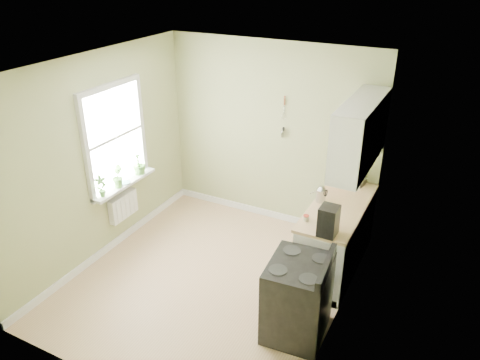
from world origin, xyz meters
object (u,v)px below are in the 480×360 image
at_px(stand_mixer, 359,173).
at_px(coffee_maker, 328,222).
at_px(kettle, 321,194).
at_px(stove, 298,298).

height_order(stand_mixer, coffee_maker, stand_mixer).
bearing_deg(coffee_maker, kettle, 113.96).
relative_size(stove, stand_mixer, 2.80).
bearing_deg(stand_mixer, kettle, -112.01).
relative_size(stand_mixer, coffee_maker, 1.03).
bearing_deg(stove, stand_mixer, 88.24).
distance_m(kettle, coffee_maker, 0.76).
bearing_deg(coffee_maker, stand_mixer, 90.76).
bearing_deg(stand_mixer, stove, -91.76).
bearing_deg(kettle, stove, -80.26).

